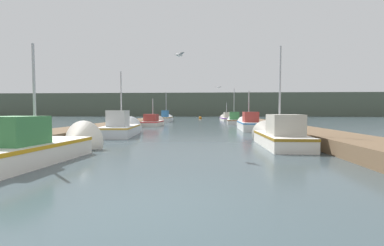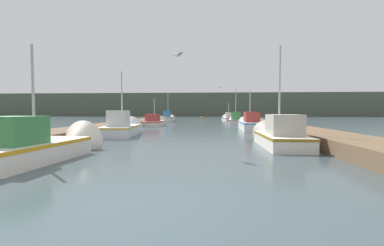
{
  "view_description": "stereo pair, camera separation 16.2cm",
  "coord_description": "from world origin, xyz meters",
  "px_view_note": "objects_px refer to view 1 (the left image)",
  "views": [
    {
      "loc": [
        1.02,
        -3.8,
        1.54
      ],
      "look_at": [
        0.26,
        9.89,
        0.88
      ],
      "focal_mm": 24.0,
      "sensor_mm": 36.0,
      "label": 1
    },
    {
      "loc": [
        1.18,
        -3.79,
        1.54
      ],
      "look_at": [
        0.26,
        9.89,
        0.88
      ],
      "focal_mm": 24.0,
      "sensor_mm": 36.0,
      "label": 2
    }
  ],
  "objects_px": {
    "fishing_boat_2": "(122,128)",
    "mooring_piling_1": "(236,117)",
    "fishing_boat_3": "(248,124)",
    "channel_buoy": "(200,118)",
    "fishing_boat_6": "(166,118)",
    "mooring_piling_0": "(162,117)",
    "seagull_1": "(179,55)",
    "fishing_boat_1": "(278,135)",
    "fishing_boat_0": "(45,145)",
    "fishing_boat_5": "(234,120)",
    "fishing_boat_7": "(226,118)",
    "fishing_boat_4": "(153,122)",
    "seagull_lead": "(218,87)"
  },
  "relations": [
    {
      "from": "fishing_boat_2",
      "to": "mooring_piling_1",
      "type": "height_order",
      "value": "fishing_boat_2"
    },
    {
      "from": "fishing_boat_3",
      "to": "channel_buoy",
      "type": "height_order",
      "value": "fishing_boat_3"
    },
    {
      "from": "fishing_boat_6",
      "to": "mooring_piling_0",
      "type": "bearing_deg",
      "value": 119.11
    },
    {
      "from": "seagull_1",
      "to": "fishing_boat_1",
      "type": "bearing_deg",
      "value": -102.51
    },
    {
      "from": "fishing_boat_2",
      "to": "seagull_1",
      "type": "relative_size",
      "value": 10.1
    },
    {
      "from": "fishing_boat_0",
      "to": "mooring_piling_0",
      "type": "bearing_deg",
      "value": 97.74
    },
    {
      "from": "channel_buoy",
      "to": "mooring_piling_1",
      "type": "bearing_deg",
      "value": -63.01
    },
    {
      "from": "fishing_boat_5",
      "to": "channel_buoy",
      "type": "relative_size",
      "value": 5.27
    },
    {
      "from": "fishing_boat_7",
      "to": "mooring_piling_1",
      "type": "xyz_separation_m",
      "value": [
        1.19,
        -2.55,
        0.2
      ]
    },
    {
      "from": "fishing_boat_4",
      "to": "mooring_piling_0",
      "type": "xyz_separation_m",
      "value": [
        -0.91,
        10.72,
        0.18
      ]
    },
    {
      "from": "fishing_boat_4",
      "to": "seagull_lead",
      "type": "distance_m",
      "value": 7.88
    },
    {
      "from": "fishing_boat_1",
      "to": "mooring_piling_0",
      "type": "bearing_deg",
      "value": 111.16
    },
    {
      "from": "fishing_boat_5",
      "to": "mooring_piling_0",
      "type": "relative_size",
      "value": 5.13
    },
    {
      "from": "fishing_boat_7",
      "to": "channel_buoy",
      "type": "distance_m",
      "value": 9.16
    },
    {
      "from": "fishing_boat_1",
      "to": "channel_buoy",
      "type": "distance_m",
      "value": 36.94
    },
    {
      "from": "fishing_boat_0",
      "to": "fishing_boat_2",
      "type": "xyz_separation_m",
      "value": [
        -0.14,
        8.04,
        0.03
      ]
    },
    {
      "from": "fishing_boat_7",
      "to": "mooring_piling_0",
      "type": "bearing_deg",
      "value": -164.71
    },
    {
      "from": "seagull_1",
      "to": "fishing_boat_5",
      "type": "bearing_deg",
      "value": -47.8
    },
    {
      "from": "fishing_boat_3",
      "to": "fishing_boat_6",
      "type": "height_order",
      "value": "fishing_boat_6"
    },
    {
      "from": "fishing_boat_2",
      "to": "fishing_boat_3",
      "type": "height_order",
      "value": "fishing_boat_2"
    },
    {
      "from": "fishing_boat_2",
      "to": "seagull_1",
      "type": "bearing_deg",
      "value": -60.61
    },
    {
      "from": "fishing_boat_6",
      "to": "mooring_piling_0",
      "type": "height_order",
      "value": "fishing_boat_6"
    },
    {
      "from": "fishing_boat_2",
      "to": "fishing_boat_3",
      "type": "distance_m",
      "value": 10.24
    },
    {
      "from": "fishing_boat_2",
      "to": "mooring_piling_0",
      "type": "relative_size",
      "value": 4.64
    },
    {
      "from": "fishing_boat_3",
      "to": "seagull_lead",
      "type": "relative_size",
      "value": 10.87
    },
    {
      "from": "fishing_boat_7",
      "to": "channel_buoy",
      "type": "height_order",
      "value": "fishing_boat_7"
    },
    {
      "from": "fishing_boat_1",
      "to": "mooring_piling_1",
      "type": "relative_size",
      "value": 4.44
    },
    {
      "from": "mooring_piling_1",
      "to": "fishing_boat_6",
      "type": "bearing_deg",
      "value": -167.08
    },
    {
      "from": "fishing_boat_0",
      "to": "fishing_boat_6",
      "type": "height_order",
      "value": "fishing_boat_6"
    },
    {
      "from": "fishing_boat_1",
      "to": "mooring_piling_0",
      "type": "relative_size",
      "value": 4.41
    },
    {
      "from": "fishing_boat_2",
      "to": "fishing_boat_6",
      "type": "distance_m",
      "value": 19.48
    },
    {
      "from": "seagull_1",
      "to": "channel_buoy",
      "type": "bearing_deg",
      "value": -36.09
    },
    {
      "from": "fishing_boat_3",
      "to": "seagull_1",
      "type": "relative_size",
      "value": 11.34
    },
    {
      "from": "mooring_piling_1",
      "to": "fishing_boat_2",
      "type": "bearing_deg",
      "value": -113.85
    },
    {
      "from": "fishing_boat_4",
      "to": "mooring_piling_0",
      "type": "relative_size",
      "value": 4.08
    },
    {
      "from": "fishing_boat_3",
      "to": "fishing_boat_5",
      "type": "bearing_deg",
      "value": 92.33
    },
    {
      "from": "fishing_boat_1",
      "to": "fishing_boat_5",
      "type": "distance_m",
      "value": 19.34
    },
    {
      "from": "fishing_boat_0",
      "to": "mooring_piling_1",
      "type": "height_order",
      "value": "fishing_boat_0"
    },
    {
      "from": "fishing_boat_3",
      "to": "fishing_boat_6",
      "type": "relative_size",
      "value": 0.98
    },
    {
      "from": "fishing_boat_7",
      "to": "seagull_lead",
      "type": "height_order",
      "value": "seagull_lead"
    },
    {
      "from": "fishing_boat_4",
      "to": "mooring_piling_1",
      "type": "distance_m",
      "value": 15.18
    },
    {
      "from": "fishing_boat_4",
      "to": "mooring_piling_0",
      "type": "distance_m",
      "value": 10.76
    },
    {
      "from": "mooring_piling_1",
      "to": "channel_buoy",
      "type": "bearing_deg",
      "value": 116.99
    },
    {
      "from": "mooring_piling_1",
      "to": "channel_buoy",
      "type": "height_order",
      "value": "mooring_piling_1"
    },
    {
      "from": "mooring_piling_0",
      "to": "fishing_boat_3",
      "type": "bearing_deg",
      "value": -57.74
    },
    {
      "from": "fishing_boat_2",
      "to": "fishing_boat_7",
      "type": "height_order",
      "value": "fishing_boat_2"
    },
    {
      "from": "fishing_boat_4",
      "to": "fishing_boat_5",
      "type": "height_order",
      "value": "fishing_boat_5"
    },
    {
      "from": "fishing_boat_2",
      "to": "fishing_boat_7",
      "type": "relative_size",
      "value": 0.97
    },
    {
      "from": "mooring_piling_0",
      "to": "seagull_lead",
      "type": "bearing_deg",
      "value": -61.85
    },
    {
      "from": "fishing_boat_1",
      "to": "mooring_piling_0",
      "type": "distance_m",
      "value": 26.86
    }
  ]
}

